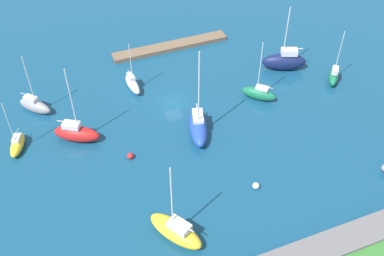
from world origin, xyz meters
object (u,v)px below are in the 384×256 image
sailboat_red_by_breakwater (76,133)px  sailboat_yellow_outer_mooring (17,144)px  sailboat_green_lone_north (334,76)px  sailboat_green_east_end (259,93)px  sailboat_blue_center_basin (198,126)px  mooring_buoy_white (256,186)px  pier_dock (170,46)px  sailboat_white_mid_basin (132,84)px  sailboat_yellow_near_pier (176,230)px  sailboat_gray_inner_mooring (35,105)px  mooring_buoy_red (130,156)px  sailboat_navy_along_channel (284,61)px

sailboat_red_by_breakwater → sailboat_yellow_outer_mooring: size_ratio=1.47×
sailboat_green_lone_north → sailboat_green_east_end: size_ratio=0.90×
sailboat_blue_center_basin → mooring_buoy_white: size_ratio=15.72×
sailboat_green_lone_north → mooring_buoy_white: (22.05, 15.41, -0.68)m
pier_dock → sailboat_white_mid_basin: (9.59, 9.04, 0.71)m
pier_dock → sailboat_red_by_breakwater: bearing=40.8°
sailboat_white_mid_basin → mooring_buoy_white: sailboat_white_mid_basin is taller
pier_dock → sailboat_red_by_breakwater: 26.48m
mooring_buoy_white → sailboat_yellow_outer_mooring: bearing=-34.2°
sailboat_yellow_near_pier → sailboat_yellow_outer_mooring: (15.19, -21.39, -0.40)m
sailboat_blue_center_basin → sailboat_yellow_outer_mooring: sailboat_blue_center_basin is taller
sailboat_white_mid_basin → mooring_buoy_white: 26.78m
sailboat_red_by_breakwater → sailboat_yellow_outer_mooring: (7.93, -1.27, -0.48)m
sailboat_yellow_outer_mooring → sailboat_gray_inner_mooring: bearing=174.6°
sailboat_blue_center_basin → sailboat_green_lone_north: bearing=114.9°
sailboat_gray_inner_mooring → sailboat_green_east_end: size_ratio=0.98×
sailboat_green_east_end → sailboat_yellow_outer_mooring: bearing=40.5°
pier_dock → mooring_buoy_red: (14.15, 23.49, 0.07)m
sailboat_green_east_end → sailboat_blue_center_basin: bearing=62.0°
sailboat_gray_inner_mooring → sailboat_yellow_outer_mooring: size_ratio=1.20×
mooring_buoy_white → mooring_buoy_red: size_ratio=1.02×
sailboat_yellow_outer_mooring → mooring_buoy_white: sailboat_yellow_outer_mooring is taller
sailboat_green_lone_north → sailboat_red_by_breakwater: sailboat_red_by_breakwater is taller
pier_dock → sailboat_yellow_outer_mooring: size_ratio=2.53×
sailboat_red_by_breakwater → sailboat_yellow_near_pier: bearing=-38.4°
sailboat_navy_along_channel → mooring_buoy_red: 31.36m
sailboat_white_mid_basin → mooring_buoy_red: size_ratio=9.86×
sailboat_yellow_near_pier → mooring_buoy_red: (1.39, -13.92, -0.78)m
sailboat_blue_center_basin → mooring_buoy_red: size_ratio=16.04×
sailboat_green_lone_north → sailboat_red_by_breakwater: size_ratio=0.75×
sailboat_gray_inner_mooring → sailboat_red_by_breakwater: bearing=-14.1°
sailboat_gray_inner_mooring → mooring_buoy_red: 18.02m
pier_dock → sailboat_gray_inner_mooring: size_ratio=2.12×
sailboat_yellow_near_pier → sailboat_white_mid_basin: bearing=-37.6°
mooring_buoy_red → sailboat_yellow_near_pier: bearing=95.7°
sailboat_red_by_breakwater → mooring_buoy_white: (-19.10, 17.07, -0.84)m
sailboat_red_by_breakwater → sailboat_blue_center_basin: sailboat_blue_center_basin is taller
sailboat_blue_center_basin → mooring_buoy_red: (10.36, 1.30, -0.85)m
sailboat_red_by_breakwater → sailboat_blue_center_basin: bearing=15.0°
pier_dock → mooring_buoy_red: size_ratio=24.09×
sailboat_blue_center_basin → sailboat_gray_inner_mooring: bearing=-105.2°
sailboat_red_by_breakwater → sailboat_green_lone_north: bearing=29.4°
sailboat_green_lone_north → mooring_buoy_white: sailboat_green_lone_north is taller
sailboat_green_east_end → mooring_buoy_white: (8.72, 15.84, -0.63)m
sailboat_green_lone_north → mooring_buoy_red: bearing=135.5°
pier_dock → sailboat_red_by_breakwater: (20.03, 17.30, 0.93)m
pier_dock → sailboat_green_east_end: 20.11m
sailboat_white_mid_basin → sailboat_yellow_near_pier: bearing=-11.9°
pier_dock → sailboat_white_mid_basin: bearing=43.3°
sailboat_white_mid_basin → sailboat_yellow_outer_mooring: (18.37, 6.99, -0.26)m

